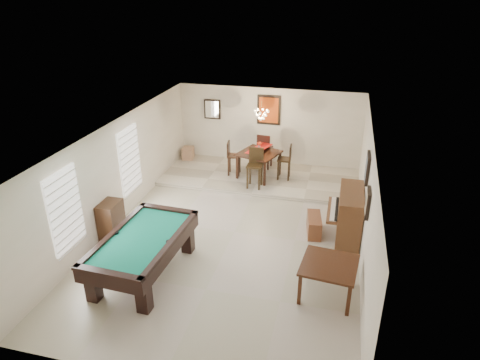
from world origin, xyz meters
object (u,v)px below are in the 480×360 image
at_px(piano_bench, 314,225).
at_px(dining_table, 259,163).
at_px(upright_piano, 343,215).
at_px(flower_vase, 259,145).
at_px(corner_bench, 188,153).
at_px(dining_chair_east, 284,162).
at_px(dining_chair_north, 265,151).
at_px(pool_table, 144,256).
at_px(chandelier, 261,111).
at_px(apothecary_chest, 111,221).
at_px(square_table, 328,279).
at_px(dining_chair_south, 255,169).
at_px(dining_chair_west, 234,158).

height_order(piano_bench, dining_table, dining_table).
distance_m(upright_piano, flower_vase, 3.86).
relative_size(flower_vase, corner_bench, 0.50).
relative_size(dining_table, dining_chair_east, 1.03).
distance_m(upright_piano, dining_chair_north, 4.40).
bearing_deg(pool_table, dining_chair_north, 79.61).
xyz_separation_m(dining_table, dining_chair_north, (0.04, 0.77, 0.12)).
relative_size(piano_bench, chandelier, 1.37).
distance_m(piano_bench, corner_bench, 5.86).
height_order(dining_table, chandelier, chandelier).
bearing_deg(flower_vase, dining_table, 0.00).
height_order(apothecary_chest, dining_chair_north, dining_chair_north).
bearing_deg(upright_piano, piano_bench, 175.73).
height_order(upright_piano, apothecary_chest, upright_piano).
bearing_deg(chandelier, square_table, -64.83).
distance_m(pool_table, dining_table, 5.39).
relative_size(square_table, corner_bench, 2.36).
bearing_deg(dining_chair_north, dining_chair_south, 96.80).
xyz_separation_m(square_table, dining_chair_south, (-2.36, 4.23, 0.34)).
xyz_separation_m(upright_piano, dining_table, (-2.61, 2.80, -0.04)).
bearing_deg(chandelier, dining_chair_north, 90.01).
xyz_separation_m(apothecary_chest, dining_table, (2.73, 4.12, 0.11)).
height_order(apothecary_chest, dining_chair_west, dining_chair_west).
relative_size(dining_chair_east, chandelier, 1.79).
bearing_deg(dining_chair_north, apothecary_chest, 67.59).
distance_m(piano_bench, flower_vase, 3.49).
bearing_deg(dining_chair_west, pool_table, 165.75).
bearing_deg(chandelier, dining_table, -161.71).
height_order(piano_bench, apothecary_chest, apothecary_chest).
bearing_deg(chandelier, upright_piano, -47.69).
relative_size(square_table, dining_chair_south, 0.89).
distance_m(flower_vase, dining_chair_west, 0.93).
relative_size(upright_piano, dining_chair_north, 1.30).
xyz_separation_m(piano_bench, dining_table, (-1.95, 2.75, 0.35)).
relative_size(dining_chair_west, dining_chair_east, 0.99).
bearing_deg(upright_piano, dining_chair_north, 125.66).
relative_size(flower_vase, chandelier, 0.37).
bearing_deg(dining_chair_west, chandelier, -96.55).
bearing_deg(dining_chair_east, dining_chair_west, -91.63).
relative_size(pool_table, dining_table, 2.35).
height_order(square_table, corner_bench, square_table).
bearing_deg(pool_table, chandelier, 77.77).
relative_size(upright_piano, flower_vase, 6.74).
distance_m(square_table, chandelier, 5.83).
bearing_deg(flower_vase, piano_bench, -54.76).
height_order(pool_table, upright_piano, upright_piano).
bearing_deg(dining_chair_east, dining_chair_north, -138.12).
xyz_separation_m(square_table, dining_chair_east, (-1.62, 5.04, 0.30)).
distance_m(piano_bench, dining_chair_east, 3.07).
bearing_deg(dining_table, dining_chair_south, -87.43).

